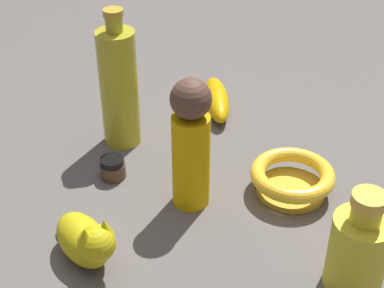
{
  "coord_description": "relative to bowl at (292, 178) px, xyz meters",
  "views": [
    {
      "loc": [
        0.02,
        -0.8,
        0.61
      ],
      "look_at": [
        0.0,
        0.0,
        0.07
      ],
      "focal_mm": 54.32,
      "sensor_mm": 36.0,
      "label": 1
    }
  ],
  "objects": [
    {
      "name": "bottle_short",
      "position": [
        0.06,
        -0.2,
        0.04
      ],
      "size": [
        0.08,
        0.08,
        0.16
      ],
      "color": "gold",
      "rests_on": "ground"
    },
    {
      "name": "person_figure_adult",
      "position": [
        -0.16,
        -0.03,
        0.08
      ],
      "size": [
        0.07,
        0.07,
        0.22
      ],
      "color": "#DCA906",
      "rests_on": "ground"
    },
    {
      "name": "nail_polish_jar",
      "position": [
        -0.3,
        0.03,
        -0.01
      ],
      "size": [
        0.04,
        0.04,
        0.04
      ],
      "color": "#4E3423",
      "rests_on": "ground"
    },
    {
      "name": "bottle_tall",
      "position": [
        -0.3,
        0.15,
        0.09
      ],
      "size": [
        0.07,
        0.07,
        0.26
      ],
      "color": "gold",
      "rests_on": "ground"
    },
    {
      "name": "banana",
      "position": [
        -0.12,
        0.27,
        -0.01
      ],
      "size": [
        0.06,
        0.17,
        0.05
      ],
      "primitive_type": "ellipsoid",
      "rotation": [
        0.0,
        0.0,
        1.67
      ],
      "color": "#D39E05",
      "rests_on": "ground"
    },
    {
      "name": "ground",
      "position": [
        -0.17,
        0.03,
        -0.03
      ],
      "size": [
        2.0,
        2.0,
        0.0
      ],
      "primitive_type": "plane",
      "color": "#5B5651"
    },
    {
      "name": "cat_figurine",
      "position": [
        -0.31,
        -0.17,
        0.01
      ],
      "size": [
        0.12,
        0.13,
        0.09
      ],
      "color": "gold",
      "rests_on": "ground"
    },
    {
      "name": "bowl",
      "position": [
        0.0,
        0.0,
        0.0
      ],
      "size": [
        0.14,
        0.14,
        0.05
      ],
      "color": "gold",
      "rests_on": "ground"
    }
  ]
}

